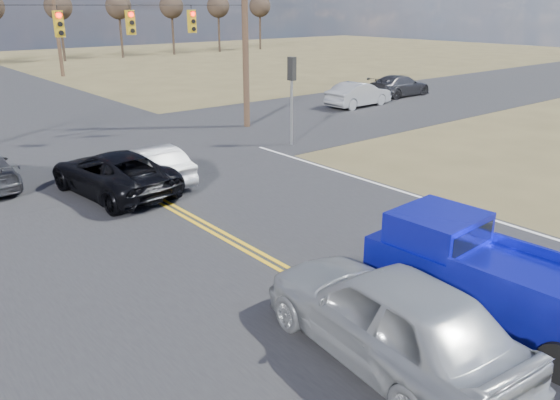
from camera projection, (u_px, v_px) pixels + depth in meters
ground at (428, 350)px, 10.05m from camera, size 160.00×160.00×0.00m
road_main at (167, 205)px, 17.33m from camera, size 14.00×120.00×0.02m
road_cross at (76, 155)px, 23.15m from camera, size 120.00×12.00×0.02m
signal_gantry at (74, 30)px, 21.59m from camera, size 19.60×4.83×10.00m
utility_poles at (68, 27)px, 20.67m from camera, size 19.60×58.32×10.00m
pickup_truck at (487, 276)px, 10.78m from camera, size 2.30×5.28×1.95m
silver_suv at (389, 315)px, 9.51m from camera, size 2.63×5.46×1.80m
black_suv at (113, 173)px, 18.15m from camera, size 2.97×5.49×1.46m
white_car_queue at (152, 164)px, 19.36m from camera, size 1.43×4.03×1.32m
cross_car_east_near at (359, 94)px, 33.94m from camera, size 1.81×4.68×1.52m
cross_car_east_far at (400, 86)px, 37.86m from camera, size 2.12×5.06×1.46m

